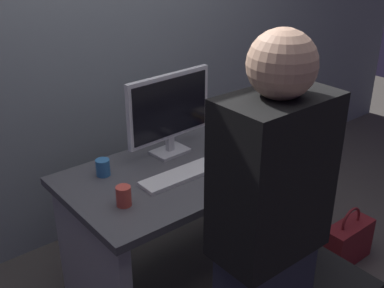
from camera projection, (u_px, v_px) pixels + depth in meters
ground_plane at (187, 276)px, 2.85m from camera, size 9.00×9.00×0.00m
desk at (186, 204)px, 2.63m from camera, size 1.30×0.74×0.74m
office_chair at (301, 284)px, 2.16m from camera, size 0.52×0.52×0.94m
person_at_desk at (267, 250)px, 1.73m from camera, size 0.40×0.24×1.64m
monitor at (169, 110)px, 2.57m from camera, size 0.54×0.15×0.46m
keyboard at (180, 175)px, 2.42m from camera, size 0.43×0.13×0.02m
mouse at (223, 157)px, 2.59m from camera, size 0.06×0.10×0.03m
cup_near_keyboard at (124, 196)px, 2.17m from camera, size 0.07×0.07×0.10m
cup_by_monitor at (103, 167)px, 2.43m from camera, size 0.07×0.07×0.09m
book_stack at (235, 129)px, 2.82m from camera, size 0.22×0.19×0.13m
cell_phone at (278, 149)px, 2.72m from camera, size 0.10×0.15×0.01m
handbag at (347, 242)px, 2.92m from camera, size 0.34×0.14×0.38m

